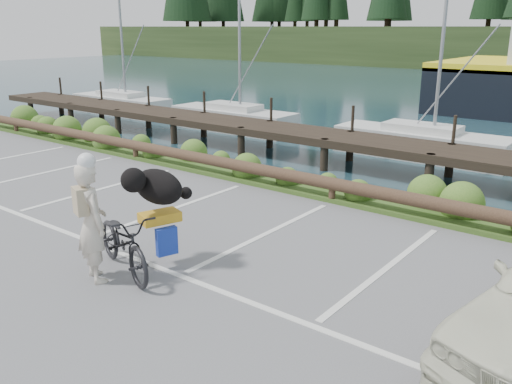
% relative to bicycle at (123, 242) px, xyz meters
% --- Properties ---
extents(ground, '(72.00, 72.00, 0.00)m').
position_rel_bicycle_xyz_m(ground, '(0.84, 0.85, -0.55)').
color(ground, '#5C5C5E').
extents(vegetation_strip, '(34.00, 1.60, 0.10)m').
position_rel_bicycle_xyz_m(vegetation_strip, '(0.84, 6.15, -0.50)').
color(vegetation_strip, '#3D5B21').
rests_on(vegetation_strip, ground).
extents(log_rail, '(32.00, 0.30, 0.60)m').
position_rel_bicycle_xyz_m(log_rail, '(0.84, 5.45, -0.55)').
color(log_rail, '#443021').
rests_on(log_rail, ground).
extents(bicycle, '(2.20, 1.37, 1.09)m').
position_rel_bicycle_xyz_m(bicycle, '(0.00, 0.00, 0.00)').
color(bicycle, black).
rests_on(bicycle, ground).
extents(cyclist, '(0.83, 0.68, 1.96)m').
position_rel_bicycle_xyz_m(cyclist, '(-0.16, -0.46, 0.43)').
color(cyclist, beige).
rests_on(cyclist, ground).
extents(dog, '(0.82, 1.15, 0.60)m').
position_rel_bicycle_xyz_m(dog, '(0.22, 0.63, 0.85)').
color(dog, black).
rests_on(dog, bicycle).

